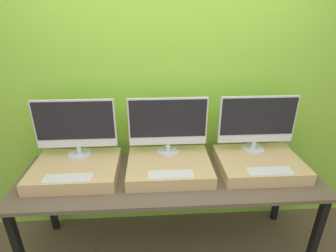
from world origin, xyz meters
name	(u,v)px	position (x,y,z in m)	size (l,w,h in m)	color
wall_back	(166,96)	(0.00, 0.80, 1.30)	(8.00, 0.04, 2.60)	#8CC638
workbench	(169,182)	(0.00, 0.37, 0.72)	(2.32, 0.73, 0.79)	brown
wooden_riser_left	(76,170)	(-0.72, 0.41, 0.84)	(0.65, 0.50, 0.10)	tan
monitor_left	(75,126)	(-0.72, 0.55, 1.14)	(0.63, 0.18, 0.47)	silver
keyboard_left	(68,178)	(-0.72, 0.21, 0.90)	(0.32, 0.10, 0.01)	silver
wooden_riser_center	(169,167)	(0.00, 0.41, 0.84)	(0.65, 0.50, 0.10)	tan
monitor_center	(168,124)	(0.00, 0.55, 1.14)	(0.63, 0.18, 0.47)	silver
keyboard_center	(171,174)	(0.00, 0.21, 0.90)	(0.32, 0.10, 0.01)	silver
wooden_riser_right	(259,164)	(0.72, 0.41, 0.84)	(0.65, 0.50, 0.10)	tan
monitor_right	(257,122)	(0.72, 0.55, 1.14)	(0.63, 0.18, 0.47)	silver
keyboard_right	(270,171)	(0.72, 0.21, 0.90)	(0.32, 0.10, 0.01)	silver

